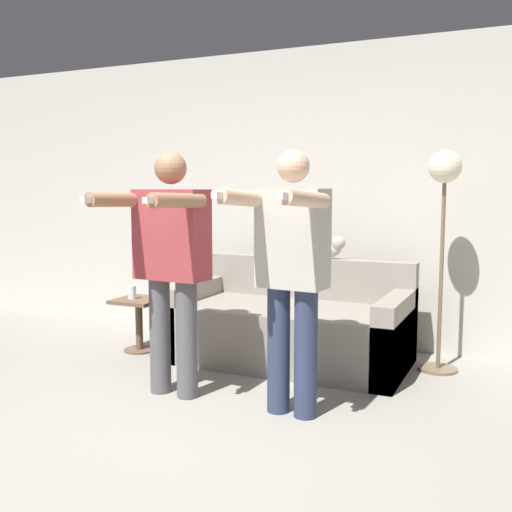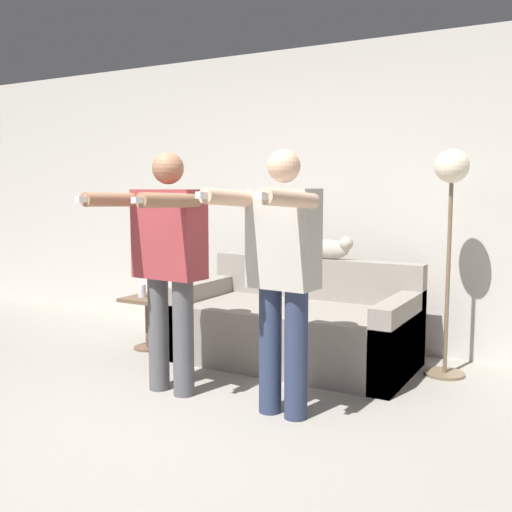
{
  "view_description": "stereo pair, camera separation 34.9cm",
  "coord_description": "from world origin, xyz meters",
  "views": [
    {
      "loc": [
        1.83,
        -2.44,
        1.38
      ],
      "look_at": [
        0.08,
        1.38,
        0.9
      ],
      "focal_mm": 42.0,
      "sensor_mm": 36.0,
      "label": 1
    },
    {
      "loc": [
        2.14,
        -2.28,
        1.38
      ],
      "look_at": [
        0.08,
        1.38,
        0.9
      ],
      "focal_mm": 42.0,
      "sensor_mm": 36.0,
      "label": 2
    }
  ],
  "objects": [
    {
      "name": "cat",
      "position": [
        0.28,
        2.28,
        0.88
      ],
      "size": [
        0.48,
        0.12,
        0.19
      ],
      "color": "#B7AD9E",
      "rests_on": "couch"
    },
    {
      "name": "floor_lamp",
      "position": [
        1.24,
        2.16,
        1.32
      ],
      "size": [
        0.29,
        0.29,
        1.65
      ],
      "color": "#756047",
      "rests_on": "ground_plane"
    },
    {
      "name": "couch",
      "position": [
        0.12,
        1.92,
        0.27
      ],
      "size": [
        1.85,
        0.93,
        0.8
      ],
      "color": "gray",
      "rests_on": "ground_plane"
    },
    {
      "name": "wall_back",
      "position": [
        0.0,
        2.64,
        1.3
      ],
      "size": [
        10.0,
        0.05,
        2.6
      ],
      "color": "beige",
      "rests_on": "ground_plane"
    },
    {
      "name": "person_left",
      "position": [
        -0.3,
        0.85,
        0.94
      ],
      "size": [
        0.58,
        0.7,
        1.61
      ],
      "rotation": [
        0.0,
        0.0,
        -0.06
      ],
      "color": "#56565B",
      "rests_on": "ground_plane"
    },
    {
      "name": "cup",
      "position": [
        -1.19,
        1.64,
        0.51
      ],
      "size": [
        0.07,
        0.07,
        0.11
      ],
      "color": "silver",
      "rests_on": "side_table"
    },
    {
      "name": "ground_plane",
      "position": [
        0.0,
        0.0,
        0.0
      ],
      "size": [
        16.0,
        16.0,
        0.0
      ],
      "primitive_type": "plane",
      "color": "gray"
    },
    {
      "name": "side_table",
      "position": [
        -1.15,
        1.67,
        0.32
      ],
      "size": [
        0.38,
        0.38,
        0.45
      ],
      "color": "brown",
      "rests_on": "ground_plane"
    },
    {
      "name": "person_right",
      "position": [
        0.55,
        0.85,
        0.92
      ],
      "size": [
        0.51,
        0.7,
        1.6
      ],
      "rotation": [
        0.0,
        0.0,
        -0.08
      ],
      "color": "#2D3856",
      "rests_on": "ground_plane"
    }
  ]
}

